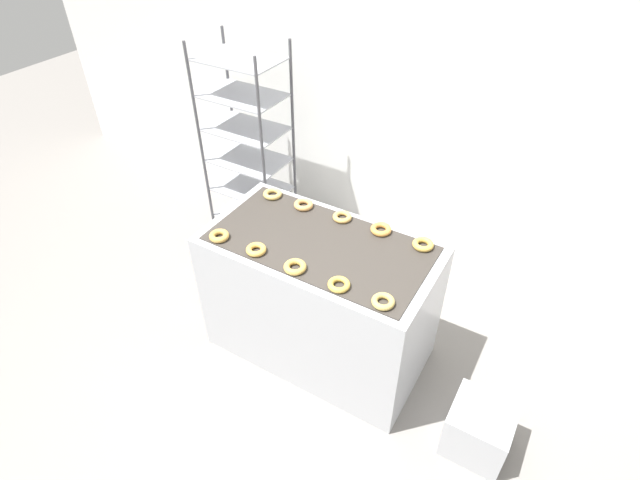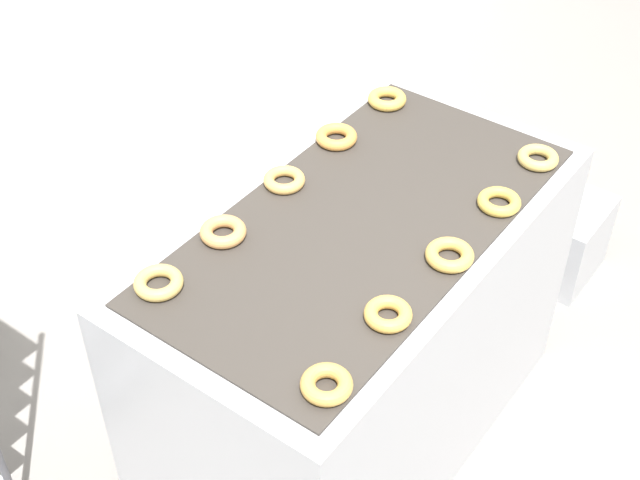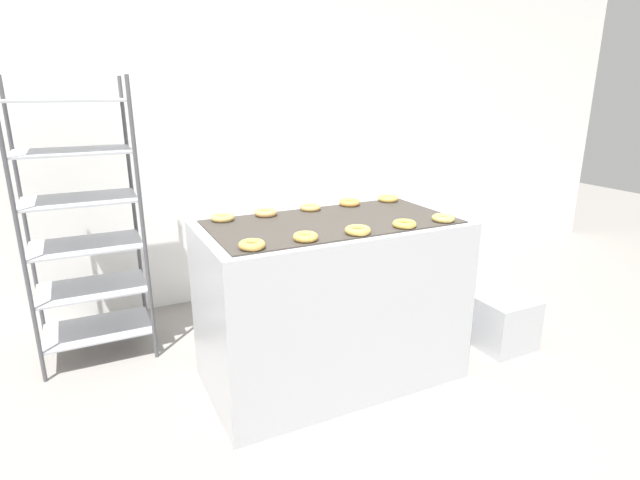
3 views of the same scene
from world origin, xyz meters
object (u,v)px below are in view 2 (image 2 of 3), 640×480
(donut_near_center, at_px, (450,255))
(donut_far_left, at_px, (223,232))
(donut_near_left, at_px, (388,314))
(donut_far_center, at_px, (285,180))
(glaze_bin, at_px, (557,236))
(donut_far_right, at_px, (336,137))
(donut_near_leftmost, at_px, (327,384))
(donut_far_rightmost, at_px, (387,99))
(donut_near_right, at_px, (499,202))
(donut_far_leftmost, at_px, (158,283))
(fryer_machine, at_px, (358,337))
(donut_near_rightmost, at_px, (538,158))

(donut_near_center, xyz_separation_m, donut_far_left, (-0.29, 0.55, 0.00))
(donut_near_left, height_order, donut_far_left, same)
(donut_near_left, height_order, donut_far_center, donut_near_left)
(glaze_bin, relative_size, donut_far_center, 2.85)
(glaze_bin, relative_size, donut_far_right, 2.69)
(donut_near_leftmost, bearing_deg, donut_far_center, 45.17)
(donut_far_rightmost, bearing_deg, donut_near_right, -115.65)
(donut_near_leftmost, height_order, donut_near_left, donut_near_leftmost)
(donut_far_left, bearing_deg, donut_far_leftmost, 179.70)
(fryer_machine, xyz_separation_m, donut_far_right, (0.27, 0.29, 0.50))
(donut_near_left, distance_m, donut_near_center, 0.28)
(donut_near_right, height_order, donut_far_center, same)
(donut_near_center, relative_size, donut_near_right, 1.05)
(donut_near_leftmost, height_order, donut_far_center, donut_near_leftmost)
(donut_far_left, bearing_deg, fryer_machine, -43.29)
(donut_near_left, bearing_deg, donut_far_right, 45.05)
(glaze_bin, bearing_deg, donut_far_center, 158.53)
(donut_far_left, bearing_deg, donut_near_center, -62.43)
(donut_far_center, xyz_separation_m, donut_far_right, (0.27, 0.01, 0.00))
(donut_near_left, bearing_deg, donut_near_right, -1.08)
(donut_far_left, relative_size, donut_far_right, 0.98)
(donut_near_leftmost, xyz_separation_m, donut_far_right, (0.82, 0.56, -0.00))
(donut_near_right, relative_size, donut_far_center, 1.01)
(donut_far_leftmost, bearing_deg, donut_far_center, 1.07)
(donut_near_center, height_order, donut_near_right, donut_near_center)
(fryer_machine, xyz_separation_m, donut_near_left, (-0.28, -0.27, 0.50))
(donut_far_right, bearing_deg, donut_near_center, -115.60)
(donut_near_left, distance_m, donut_far_left, 0.54)
(fryer_machine, distance_m, donut_near_center, 0.57)
(donut_far_leftmost, relative_size, donut_far_left, 1.00)
(donut_far_center, relative_size, donut_far_rightmost, 0.97)
(donut_far_center, bearing_deg, donut_near_right, -63.20)
(donut_near_left, xyz_separation_m, donut_near_center, (0.28, -0.01, 0.00))
(donut_far_leftmost, xyz_separation_m, donut_far_left, (0.25, -0.00, 0.00))
(donut_near_leftmost, xyz_separation_m, donut_near_center, (0.55, -0.00, -0.00))
(donut_near_rightmost, bearing_deg, donut_near_center, -179.26)
(donut_far_left, bearing_deg, donut_near_leftmost, -116.04)
(donut_near_right, relative_size, donut_far_right, 0.96)
(donut_near_center, relative_size, donut_far_left, 1.02)
(donut_near_center, distance_m, donut_far_center, 0.56)
(fryer_machine, relative_size, donut_near_left, 11.88)
(fryer_machine, xyz_separation_m, glaze_bin, (1.19, -0.19, -0.31))
(glaze_bin, relative_size, donut_near_leftmost, 2.87)
(donut_near_leftmost, relative_size, donut_far_left, 0.95)
(donut_far_leftmost, bearing_deg, donut_near_left, -64.54)
(donut_near_left, relative_size, donut_far_center, 0.98)
(donut_near_left, xyz_separation_m, donut_far_rightmost, (0.83, 0.55, 0.00))
(donut_near_right, bearing_deg, donut_near_center, -179.68)
(donut_far_center, bearing_deg, donut_far_leftmost, -178.93)
(donut_near_leftmost, bearing_deg, donut_far_left, 63.96)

